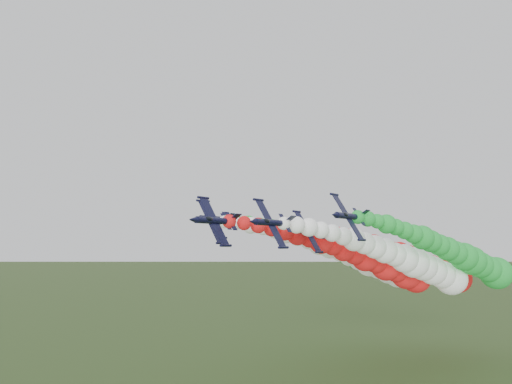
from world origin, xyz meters
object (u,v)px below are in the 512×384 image
Objects in this scene: jet_inner_right at (414,263)px; jet_outer_left at (348,253)px; jet_trail at (426,265)px; jet_lead at (377,262)px; jet_outer_right at (465,258)px; jet_inner_left at (361,259)px.

jet_inner_right is 1.00× the size of jet_outer_left.
jet_trail is (-3.45, 19.11, -1.20)m from jet_inner_right.
jet_lead is at bearing -140.72° from jet_inner_right.
jet_lead is at bearing -46.57° from jet_outer_left.
jet_inner_right is at bearing 39.28° from jet_lead.
jet_outer_right is at bearing -28.51° from jet_trail.
jet_outer_right is (35.08, -0.69, -0.83)m from jet_outer_left.
jet_trail is at bearing 100.23° from jet_inner_right.
jet_outer_right is 14.96m from jet_trail.
jet_inner_left is at bearing 135.80° from jet_lead.
jet_inner_left is at bearing -158.85° from jet_outer_right.
jet_trail is (22.11, 6.35, -3.31)m from jet_outer_left.
jet_outer_left is at bearing 178.88° from jet_outer_right.
jet_outer_left is 1.00× the size of jet_outer_right.
jet_inner_left is 27.56m from jet_outer_right.
jet_inner_left is at bearing 172.52° from jet_inner_right.
jet_outer_left is (-9.38, 10.63, 1.38)m from jet_inner_left.
jet_lead is 1.00× the size of jet_outer_right.
jet_outer_right is at bearing -1.12° from jet_outer_left.
jet_inner_right is (16.18, -2.13, -0.73)m from jet_inner_left.
jet_trail is (12.74, 16.98, -1.93)m from jet_inner_left.
jet_inner_left is (-8.58, 8.34, 0.52)m from jet_lead.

